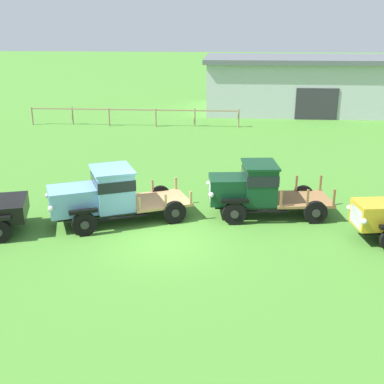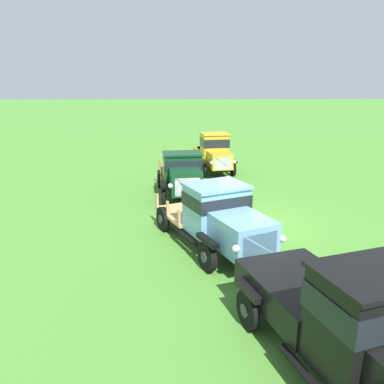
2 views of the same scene
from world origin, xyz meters
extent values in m
plane|color=#47842D|center=(0.00, 0.00, 0.00)|extent=(240.00, 240.00, 0.00)
cube|color=#B2B7BC|center=(12.40, 27.30, 2.04)|extent=(24.22, 9.00, 4.08)
cube|color=#565B60|center=(12.40, 27.30, 4.26)|extent=(24.82, 9.80, 0.36)
cube|color=#2D2D33|center=(8.76, 22.75, 1.20)|extent=(3.20, 0.08, 2.40)
cylinder|color=#997F60|center=(2.77, 19.43, 0.65)|extent=(0.12, 0.12, 1.29)
cylinder|color=#997F60|center=(-0.38, 19.55, 0.65)|extent=(0.12, 0.12, 1.29)
cylinder|color=#997F60|center=(-3.15, 19.11, 0.65)|extent=(0.12, 0.12, 1.29)
cylinder|color=#997F60|center=(-6.54, 19.04, 0.65)|extent=(0.12, 0.12, 1.29)
cylinder|color=#997F60|center=(-9.39, 19.52, 0.65)|extent=(0.12, 0.12, 1.29)
cylinder|color=#997F60|center=(-12.26, 19.08, 0.65)|extent=(0.12, 0.12, 1.29)
cube|color=#997F60|center=(-4.74, 19.28, 1.17)|extent=(15.23, 0.08, 0.10)
cylinder|color=black|center=(-6.05, 1.17, 0.42)|extent=(0.84, 0.38, 0.83)
cylinder|color=#2D2D2D|center=(-6.08, 1.25, 0.42)|extent=(0.29, 0.11, 0.29)
cube|color=black|center=(-6.05, 1.17, 0.88)|extent=(0.94, 0.46, 0.12)
cylinder|color=black|center=(-2.78, 0.13, 0.43)|extent=(0.85, 0.51, 0.85)
cylinder|color=#2D2D2D|center=(-2.74, 0.04, 0.43)|extent=(0.28, 0.15, 0.30)
cylinder|color=black|center=(-3.56, 1.86, 0.43)|extent=(0.85, 0.51, 0.85)
cylinder|color=#2D2D2D|center=(-3.60, 1.95, 0.43)|extent=(0.28, 0.15, 0.30)
cylinder|color=black|center=(0.21, 1.48, 0.43)|extent=(0.85, 0.51, 0.85)
cylinder|color=#2D2D2D|center=(0.26, 1.38, 0.43)|extent=(0.28, 0.15, 0.30)
cylinder|color=black|center=(-0.56, 3.20, 0.43)|extent=(0.85, 0.51, 0.85)
cylinder|color=#2D2D2D|center=(-0.60, 3.30, 0.43)|extent=(0.28, 0.15, 0.30)
cube|color=black|center=(-1.81, 1.60, 0.51)|extent=(4.72, 2.88, 0.12)
cube|color=#70A3D1|center=(-3.39, 0.89, 1.02)|extent=(2.05, 1.89, 0.91)
cube|color=silver|center=(-4.12, 0.57, 0.98)|extent=(0.48, 0.98, 0.69)
sphere|color=silver|center=(-3.84, -0.08, 1.05)|extent=(0.20, 0.20, 0.20)
sphere|color=silver|center=(-4.42, 1.21, 1.05)|extent=(0.20, 0.20, 0.20)
cube|color=black|center=(-2.78, 0.13, 0.90)|extent=(0.98, 0.58, 0.12)
cube|color=black|center=(-3.56, 1.86, 0.90)|extent=(0.98, 0.58, 0.12)
cube|color=#70A3D1|center=(-2.05, 1.50, 1.27)|extent=(1.87, 2.05, 1.41)
cube|color=black|center=(-2.05, 1.50, 1.59)|extent=(1.93, 2.11, 0.39)
cube|color=#70A3D1|center=(-2.05, 1.50, 2.02)|extent=(2.02, 2.17, 0.08)
cube|color=black|center=(-1.55, 0.70, 0.49)|extent=(1.71, 0.87, 0.05)
cube|color=black|center=(-2.31, 2.40, 0.49)|extent=(1.71, 0.87, 0.05)
cube|color=tan|center=(-0.47, 2.21, 0.62)|extent=(2.75, 2.61, 0.10)
cube|color=tan|center=(-0.99, 0.99, 0.91)|extent=(0.11, 0.11, 0.49)
cube|color=tan|center=(-1.73, 2.63, 0.91)|extent=(0.11, 0.11, 0.49)
cube|color=tan|center=(-0.10, 1.39, 0.91)|extent=(0.11, 0.11, 0.49)
cube|color=tan|center=(-0.84, 3.03, 0.91)|extent=(0.11, 0.11, 0.49)
cube|color=tan|center=(0.79, 1.78, 0.91)|extent=(0.11, 0.11, 0.49)
cube|color=tan|center=(0.05, 3.43, 0.91)|extent=(0.11, 0.11, 0.49)
cylinder|color=black|center=(2.41, 1.52, 0.43)|extent=(0.88, 0.27, 0.86)
cylinder|color=#2D2D2D|center=(2.42, 1.42, 0.43)|extent=(0.30, 0.06, 0.30)
cylinder|color=black|center=(2.20, 3.31, 0.43)|extent=(0.88, 0.27, 0.86)
cylinder|color=#2D2D2D|center=(2.19, 3.41, 0.43)|extent=(0.30, 0.06, 0.30)
cylinder|color=black|center=(5.38, 1.86, 0.43)|extent=(0.88, 0.27, 0.86)
cylinder|color=#2D2D2D|center=(5.39, 1.76, 0.43)|extent=(0.30, 0.06, 0.30)
cylinder|color=black|center=(5.18, 3.65, 0.43)|extent=(0.88, 0.27, 0.86)
cylinder|color=#2D2D2D|center=(5.16, 3.75, 0.43)|extent=(0.30, 0.06, 0.30)
cube|color=black|center=(3.74, 2.58, 0.51)|extent=(4.32, 1.46, 0.12)
cube|color=#0F381E|center=(2.11, 2.39, 1.06)|extent=(1.45, 1.40, 0.98)
cube|color=silver|center=(1.48, 2.32, 1.01)|extent=(0.17, 0.99, 0.73)
sphere|color=silver|center=(1.55, 1.65, 1.09)|extent=(0.20, 0.20, 0.20)
sphere|color=silver|center=(1.39, 2.99, 1.09)|extent=(0.20, 0.20, 0.20)
cube|color=black|center=(2.41, 1.52, 0.91)|extent=(1.01, 0.31, 0.12)
cube|color=black|center=(2.20, 3.31, 0.91)|extent=(1.01, 0.31, 0.12)
cube|color=#0F381E|center=(3.32, 2.53, 1.28)|extent=(1.30, 1.70, 1.41)
cube|color=black|center=(3.32, 2.53, 1.60)|extent=(1.35, 1.75, 0.40)
cube|color=#0F381E|center=(3.32, 2.53, 2.02)|extent=(1.42, 1.79, 0.08)
cube|color=black|center=(3.54, 1.67, 0.49)|extent=(1.59, 0.32, 0.05)
cube|color=black|center=(3.34, 3.42, 0.49)|extent=(1.59, 0.32, 0.05)
cube|color=olive|center=(4.96, 2.72, 0.62)|extent=(2.34, 2.04, 0.10)
cube|color=olive|center=(4.09, 1.76, 0.99)|extent=(0.09, 0.09, 0.64)
cube|color=olive|center=(3.90, 3.46, 0.99)|extent=(0.09, 0.09, 0.64)
cube|color=olive|center=(5.05, 1.87, 0.99)|extent=(0.09, 0.09, 0.64)
cube|color=olive|center=(4.86, 3.57, 0.99)|extent=(0.09, 0.09, 0.64)
cube|color=olive|center=(6.02, 1.98, 0.99)|extent=(0.09, 0.09, 0.64)
cube|color=olive|center=(5.82, 3.68, 0.99)|extent=(0.09, 0.09, 0.64)
cylinder|color=black|center=(7.22, 1.33, 0.40)|extent=(0.82, 0.27, 0.80)
cylinder|color=#2D2D2D|center=(7.20, 1.42, 0.40)|extent=(0.28, 0.07, 0.28)
cube|color=gold|center=(7.13, 0.49, 0.96)|extent=(1.59, 1.36, 0.84)
cube|color=silver|center=(6.45, 0.38, 0.92)|extent=(0.20, 0.90, 0.63)
sphere|color=silver|center=(6.53, -0.23, 0.98)|extent=(0.20, 0.20, 0.20)
sphere|color=silver|center=(6.35, 0.99, 0.98)|extent=(0.20, 0.20, 0.20)
cube|color=black|center=(7.22, 1.33, 0.85)|extent=(0.94, 0.34, 0.12)
camera|label=1|loc=(2.14, -14.87, 6.95)|focal=45.00mm
camera|label=2|loc=(-12.79, 2.50, 4.92)|focal=35.00mm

